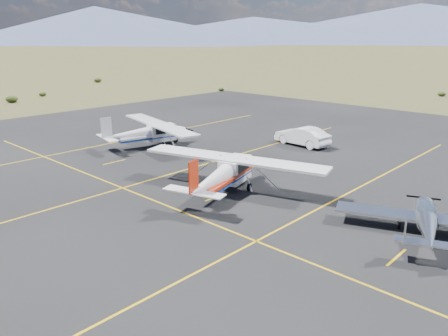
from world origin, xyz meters
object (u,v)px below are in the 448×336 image
aircraft_low_wing (426,219)px  aircraft_cessna (225,172)px  aircraft_plain (147,132)px  sedan (302,136)px

aircraft_low_wing → aircraft_cessna: size_ratio=0.70×
aircraft_low_wing → aircraft_plain: size_ratio=0.73×
aircraft_low_wing → aircraft_plain: 24.19m
aircraft_plain → aircraft_cessna: bearing=-93.9°
aircraft_low_wing → sedan: (11.41, 14.58, -0.06)m
aircraft_cessna → sedan: size_ratio=2.39×
aircraft_low_wing → aircraft_cessna: bearing=79.5°
aircraft_low_wing → sedan: 18.51m
aircraft_low_wing → aircraft_cessna: 11.39m
aircraft_cessna → aircraft_plain: bearing=56.4°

